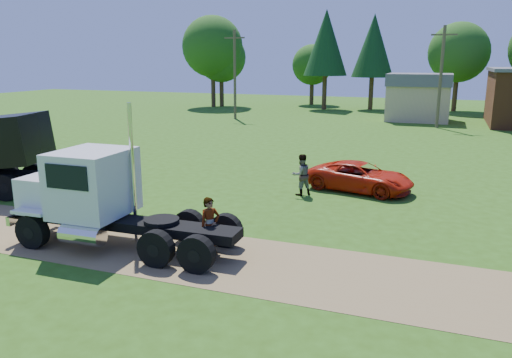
% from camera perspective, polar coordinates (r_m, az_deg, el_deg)
% --- Properties ---
extents(ground, '(140.00, 140.00, 0.00)m').
position_cam_1_polar(ground, '(16.09, -5.10, -8.94)').
color(ground, '#2C4F11').
rests_on(ground, ground).
extents(dirt_track, '(120.00, 4.20, 0.01)m').
position_cam_1_polar(dirt_track, '(16.09, -5.10, -8.92)').
color(dirt_track, olive).
rests_on(dirt_track, ground).
extents(white_semi_tractor, '(7.94, 2.92, 4.76)m').
position_cam_1_polar(white_semi_tractor, '(17.55, -17.82, -2.01)').
color(white_semi_tractor, black).
rests_on(white_semi_tractor, ground).
extents(orange_pickup, '(5.31, 3.30, 1.37)m').
position_cam_1_polar(orange_pickup, '(24.20, 11.85, 0.26)').
color(orange_pickup, red).
rests_on(orange_pickup, ground).
extents(spectator_a, '(0.77, 0.82, 1.88)m').
position_cam_1_polar(spectator_a, '(16.09, -5.27, -5.36)').
color(spectator_a, '#999999').
rests_on(spectator_a, ground).
extents(spectator_b, '(1.17, 1.17, 1.91)m').
position_cam_1_polar(spectator_b, '(23.00, 5.19, 0.50)').
color(spectator_b, '#999999').
rests_on(spectator_b, ground).
extents(tan_shed, '(6.20, 5.40, 4.70)m').
position_cam_1_polar(tan_shed, '(53.54, 18.09, 8.95)').
color(tan_shed, tan).
rests_on(tan_shed, ground).
extents(utility_poles, '(42.20, 0.28, 9.00)m').
position_cam_1_polar(utility_poles, '(48.38, 20.38, 11.07)').
color(utility_poles, '#4B3C2A').
rests_on(utility_poles, ground).
extents(tree_row, '(56.38, 14.20, 11.93)m').
position_cam_1_polar(tree_row, '(62.98, 16.17, 13.84)').
color(tree_row, '#3B2918').
rests_on(tree_row, ground).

